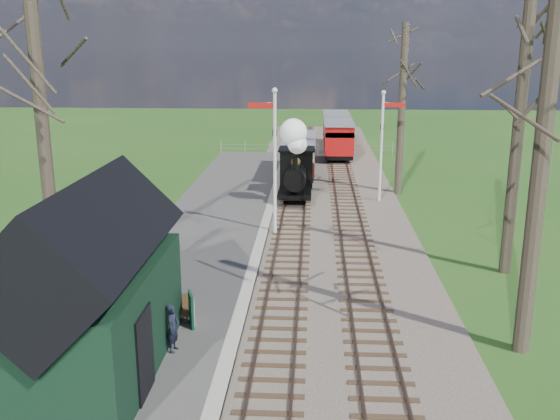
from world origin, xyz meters
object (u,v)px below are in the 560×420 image
Objects in this scene: semaphore_far at (383,138)px; sign_board at (191,310)px; locomotive at (296,164)px; coach at (299,154)px; person at (173,328)px; station_shed at (90,291)px; semaphore_near at (273,151)px; bench at (177,300)px; red_carriage_a at (338,138)px; red_carriage_b at (336,128)px.

sign_board is at bearing -113.91° from semaphore_far.
locomotive is 6.08m from coach.
sign_board is 1.53m from person.
semaphore_near reaches higher than station_shed.
sign_board is 0.76× the size of person.
semaphore_near reaches higher than bench.
locomotive reaches higher than sign_board.
semaphore_near is 4.85× the size of person.
red_carriage_a is 28.28m from sign_board.
coach is at bearing 89.89° from locomotive.
sign_board reaches higher than bench.
station_shed reaches higher than red_carriage_a.
coach is at bearing -102.31° from red_carriage_b.
sign_board is (-2.44, -15.34, -1.29)m from locomotive.
person is at bearing -99.70° from semaphore_near.
station_shed is 1.24× the size of red_carriage_b.
locomotive is 4.38× the size of sign_board.
coach is (-4.37, 6.00, -1.90)m from semaphore_far.
semaphore_near is 6.39× the size of sign_board.
semaphore_far reaches higher than locomotive.
red_carriage_a is 29.80m from person.
semaphore_far is at bearing 0.81° from locomotive.
red_carriage_a is at bearing 77.22° from station_shed.
locomotive is 2.56× the size of bench.
semaphore_near is 1.09× the size of semaphore_far.
locomotive reaches higher than red_carriage_a.
locomotive is (-4.39, -0.06, -1.38)m from semaphore_far.
person is (-2.63, -22.91, -0.61)m from coach.
sign_board is 0.97m from bench.
red_carriage_b is at bearing 80.16° from bench.
semaphore_near is 0.91× the size of coach.
locomotive is 12.76m from red_carriage_a.
semaphore_far is at bearing -84.35° from red_carriage_b.
red_carriage_a is 1.00× the size of red_carriage_b.
coach is at bearing 3.06° from person.
red_carriage_a is (2.60, 6.42, 0.04)m from coach.
person reaches higher than sign_board.
red_carriage_a is at bearing 78.18° from locomotive.
station_shed is 1.24× the size of red_carriage_a.
bench is at bearing -98.39° from coach.
coach is at bearing 86.33° from semaphore_near.
semaphore_near is at bearing -100.37° from red_carriage_a.
semaphore_far reaches higher than coach.
red_carriage_b is at bearing 90.00° from red_carriage_a.
locomotive is at bearing 80.95° from sign_board.
bench is at bearing -99.84° from red_carriage_b.
sign_board is (-6.83, -15.40, -2.66)m from semaphore_far.
station_shed is 36.58m from red_carriage_b.
coach is 1.34× the size of red_carriage_b.
red_carriage_b reaches higher than bench.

